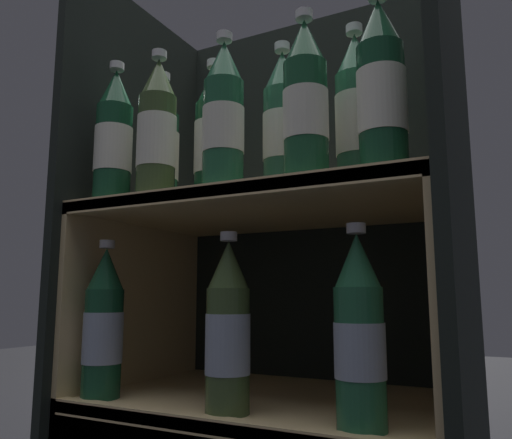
% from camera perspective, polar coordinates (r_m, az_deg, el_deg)
% --- Properties ---
extents(fridge_back_wall, '(0.67, 0.02, 1.03)m').
position_cam_1_polar(fridge_back_wall, '(1.13, 6.53, -1.86)').
color(fridge_back_wall, black).
rests_on(fridge_back_wall, ground_plane).
extents(fridge_side_left, '(0.02, 0.46, 1.03)m').
position_cam_1_polar(fridge_side_left, '(1.11, -13.65, -1.55)').
color(fridge_side_left, black).
rests_on(fridge_side_left, ground_plane).
extents(fridge_side_right, '(0.02, 0.46, 1.03)m').
position_cam_1_polar(fridge_side_right, '(0.84, 22.17, 1.08)').
color(fridge_side_right, black).
rests_on(fridge_side_right, ground_plane).
extents(shelf_lower, '(0.63, 0.42, 0.21)m').
position_cam_1_polar(shelf_lower, '(0.93, 1.56, -21.82)').
color(shelf_lower, '#DBBC84').
rests_on(shelf_lower, ground_plane).
extents(shelf_upper, '(0.63, 0.42, 0.55)m').
position_cam_1_polar(shelf_upper, '(0.91, 1.60, -7.62)').
color(shelf_upper, '#DBBC84').
rests_on(shelf_upper, ground_plane).
extents(bottle_upper_front_0, '(0.07, 0.07, 0.27)m').
position_cam_1_polar(bottle_upper_front_0, '(0.98, -15.96, 8.73)').
color(bottle_upper_front_0, '#144228').
rests_on(bottle_upper_front_0, shelf_upper).
extents(bottle_upper_front_1, '(0.07, 0.07, 0.27)m').
position_cam_1_polar(bottle_upper_front_1, '(0.91, -11.26, 9.77)').
color(bottle_upper_front_1, '#384C28').
rests_on(bottle_upper_front_1, shelf_upper).
extents(bottle_upper_front_2, '(0.07, 0.07, 0.27)m').
position_cam_1_polar(bottle_upper_front_2, '(0.84, -3.75, 11.38)').
color(bottle_upper_front_2, '#1E5638').
rests_on(bottle_upper_front_2, shelf_upper).
extents(bottle_upper_front_3, '(0.07, 0.07, 0.27)m').
position_cam_1_polar(bottle_upper_front_3, '(0.78, 5.68, 13.04)').
color(bottle_upper_front_3, '#194C2D').
rests_on(bottle_upper_front_3, shelf_upper).
extents(bottle_upper_front_4, '(0.07, 0.07, 0.27)m').
position_cam_1_polar(bottle_upper_front_4, '(0.75, 14.13, 14.16)').
color(bottle_upper_front_4, '#144228').
rests_on(bottle_upper_front_4, shelf_upper).
extents(bottle_upper_back_0, '(0.07, 0.07, 0.27)m').
position_cam_1_polar(bottle_upper_back_0, '(1.00, -10.78, 8.09)').
color(bottle_upper_back_0, '#1E5638').
rests_on(bottle_upper_back_0, shelf_upper).
extents(bottle_upper_back_1, '(0.07, 0.07, 0.27)m').
position_cam_1_polar(bottle_upper_back_1, '(0.94, -4.94, 9.17)').
color(bottle_upper_back_1, '#144228').
rests_on(bottle_upper_back_1, shelf_upper).
extents(bottle_upper_back_2, '(0.07, 0.07, 0.27)m').
position_cam_1_polar(bottle_upper_back_2, '(0.87, 3.08, 10.56)').
color(bottle_upper_back_2, '#285B42').
rests_on(bottle_upper_back_2, shelf_upper).
extents(bottle_upper_back_3, '(0.07, 0.07, 0.27)m').
position_cam_1_polar(bottle_upper_back_3, '(0.83, 11.45, 11.67)').
color(bottle_upper_back_3, '#285B42').
rests_on(bottle_upper_back_3, shelf_upper).
extents(bottle_lower_front_0, '(0.07, 0.07, 0.27)m').
position_cam_1_polar(bottle_lower_front_0, '(0.94, -17.05, -11.60)').
color(bottle_lower_front_0, '#144228').
rests_on(bottle_lower_front_0, shelf_lower).
extents(bottle_lower_front_1, '(0.07, 0.07, 0.27)m').
position_cam_1_polar(bottle_lower_front_1, '(0.78, -3.03, -12.61)').
color(bottle_lower_front_1, '#384C28').
rests_on(bottle_lower_front_1, shelf_lower).
extents(bottle_lower_front_2, '(0.07, 0.07, 0.27)m').
position_cam_1_polar(bottle_lower_front_2, '(0.70, 11.73, -12.79)').
color(bottle_lower_front_2, '#1E5638').
rests_on(bottle_lower_front_2, shelf_lower).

